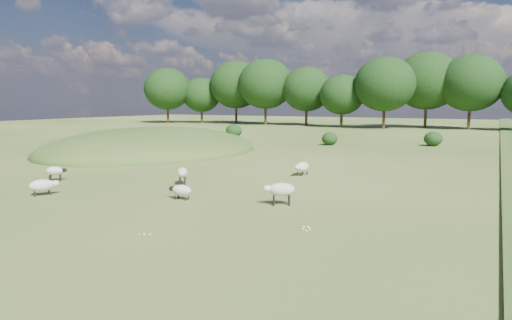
{
  "coord_description": "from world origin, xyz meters",
  "views": [
    {
      "loc": [
        13.28,
        -17.26,
        4.09
      ],
      "look_at": [
        2.0,
        4.0,
        1.0
      ],
      "focal_mm": 32.0,
      "sensor_mm": 36.0,
      "label": 1
    }
  ],
  "objects_px": {
    "sheep_4": "(55,171)",
    "sheep_5": "(182,173)",
    "sheep_1": "(181,190)",
    "sheep_0": "(281,190)",
    "sheep_2": "(302,167)",
    "sheep_3": "(43,185)"
  },
  "relations": [
    {
      "from": "sheep_0",
      "to": "sheep_4",
      "type": "distance_m",
      "value": 12.69
    },
    {
      "from": "sheep_1",
      "to": "sheep_3",
      "type": "xyz_separation_m",
      "value": [
        -5.86,
        -2.16,
        0.06
      ]
    },
    {
      "from": "sheep_3",
      "to": "sheep_1",
      "type": "bearing_deg",
      "value": -39.88
    },
    {
      "from": "sheep_0",
      "to": "sheep_2",
      "type": "bearing_deg",
      "value": -103.04
    },
    {
      "from": "sheep_0",
      "to": "sheep_3",
      "type": "xyz_separation_m",
      "value": [
        -10.0,
        -3.15,
        -0.18
      ]
    },
    {
      "from": "sheep_2",
      "to": "sheep_5",
      "type": "height_order",
      "value": "sheep_5"
    },
    {
      "from": "sheep_1",
      "to": "sheep_3",
      "type": "bearing_deg",
      "value": 18.45
    },
    {
      "from": "sheep_4",
      "to": "sheep_5",
      "type": "relative_size",
      "value": 0.88
    },
    {
      "from": "sheep_0",
      "to": "sheep_3",
      "type": "bearing_deg",
      "value": -11.35
    },
    {
      "from": "sheep_2",
      "to": "sheep_1",
      "type": "bearing_deg",
      "value": -8.16
    },
    {
      "from": "sheep_1",
      "to": "sheep_4",
      "type": "relative_size",
      "value": 1.05
    },
    {
      "from": "sheep_0",
      "to": "sheep_1",
      "type": "height_order",
      "value": "sheep_0"
    },
    {
      "from": "sheep_1",
      "to": "sheep_4",
      "type": "distance_m",
      "value": 8.56
    },
    {
      "from": "sheep_0",
      "to": "sheep_5",
      "type": "distance_m",
      "value": 6.49
    },
    {
      "from": "sheep_3",
      "to": "sheep_5",
      "type": "height_order",
      "value": "sheep_5"
    },
    {
      "from": "sheep_4",
      "to": "sheep_5",
      "type": "height_order",
      "value": "sheep_5"
    },
    {
      "from": "sheep_1",
      "to": "sheep_0",
      "type": "bearing_deg",
      "value": -168.25
    },
    {
      "from": "sheep_1",
      "to": "sheep_3",
      "type": "relative_size",
      "value": 0.86
    },
    {
      "from": "sheep_2",
      "to": "sheep_5",
      "type": "distance_m",
      "value": 6.82
    },
    {
      "from": "sheep_4",
      "to": "sheep_5",
      "type": "xyz_separation_m",
      "value": [
        6.46,
        2.23,
        0.07
      ]
    },
    {
      "from": "sheep_2",
      "to": "sheep_5",
      "type": "relative_size",
      "value": 1.14
    },
    {
      "from": "sheep_3",
      "to": "sheep_5",
      "type": "xyz_separation_m",
      "value": [
        3.78,
        5.01,
        0.14
      ]
    }
  ]
}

